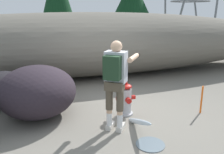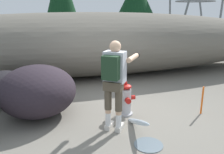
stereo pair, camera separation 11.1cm
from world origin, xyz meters
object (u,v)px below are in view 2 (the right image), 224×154
at_px(utility_worker, 115,75).
at_px(survey_stake, 202,100).
at_px(boulder_large, 5,87).
at_px(boulder_mid, 37,91).
at_px(fire_hydrant, 126,100).

relative_size(utility_worker, survey_stake, 2.70).
xyz_separation_m(utility_worker, boulder_large, (-2.14, 1.86, -0.64)).
relative_size(utility_worker, boulder_mid, 1.01).
height_order(fire_hydrant, boulder_mid, boulder_mid).
bearing_deg(utility_worker, boulder_mid, 89.54).
height_order(boulder_large, survey_stake, boulder_large).
xyz_separation_m(utility_worker, survey_stake, (1.94, 0.17, -0.73)).
relative_size(utility_worker, boulder_large, 1.36).
bearing_deg(boulder_mid, fire_hydrant, -14.22).
bearing_deg(boulder_large, fire_hydrant, -27.55).
relative_size(boulder_large, boulder_mid, 0.74).
xyz_separation_m(fire_hydrant, boulder_large, (-2.53, 1.32, 0.06)).
bearing_deg(survey_stake, boulder_mid, 166.14).
bearing_deg(boulder_mid, boulder_large, 131.60).
height_order(fire_hydrant, boulder_large, boulder_large).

